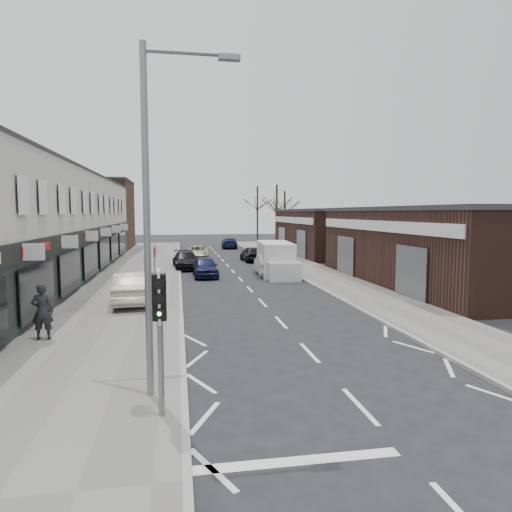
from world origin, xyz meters
name	(u,v)px	position (x,y,z in m)	size (l,w,h in m)	color
ground	(331,375)	(0.00, 0.00, 0.00)	(160.00, 160.00, 0.00)	black
pavement_left	(140,273)	(-6.75, 22.00, 0.06)	(5.50, 64.00, 0.12)	slate
pavement_right	(308,269)	(5.75, 22.00, 0.06)	(3.50, 64.00, 0.12)	slate
shop_terrace_left	(26,226)	(-13.50, 19.50, 3.55)	(8.00, 41.00, 7.10)	beige
brick_block_far	(96,216)	(-13.50, 45.00, 4.00)	(8.00, 10.00, 8.00)	#4B3120
right_unit_near	(451,247)	(12.50, 14.00, 2.25)	(10.00, 18.00, 4.50)	#3B211B
right_unit_far	(338,233)	(12.50, 34.00, 2.25)	(10.00, 16.00, 4.50)	#3B211B
tree_far_a	(277,245)	(9.00, 48.00, 0.00)	(3.60, 3.60, 8.00)	#382D26
tree_far_b	(284,242)	(11.50, 54.00, 0.00)	(3.60, 3.60, 7.50)	#382D26
tree_far_c	(257,240)	(8.50, 60.00, 0.00)	(3.60, 3.60, 8.50)	#382D26
traffic_light	(160,309)	(-4.40, -2.02, 2.41)	(0.28, 0.60, 3.10)	slate
street_lamp	(154,202)	(-4.53, -0.80, 4.62)	(2.23, 0.22, 8.00)	slate
warning_sign	(155,256)	(-5.16, 12.00, 2.20)	(0.12, 0.80, 2.70)	slate
white_van	(276,260)	(2.66, 19.23, 1.10)	(2.48, 6.10, 2.32)	silver
sedan_on_pavement	(132,287)	(-6.17, 10.43, 0.86)	(1.57, 4.51, 1.49)	#BDB897
pedestrian	(42,311)	(-8.53, 4.57, 1.08)	(0.70, 0.46, 1.92)	black
parked_car_left_a	(205,267)	(-2.20, 19.50, 0.69)	(1.62, 4.02, 1.37)	#14183F
parked_car_left_b	(186,260)	(-3.40, 24.18, 0.67)	(1.89, 4.64, 1.35)	black
parked_car_left_c	(198,252)	(-2.20, 31.72, 0.62)	(2.07, 4.50, 1.25)	#BDB997
parked_car_right_a	(268,265)	(2.20, 19.73, 0.73)	(1.54, 4.42, 1.46)	silver
parked_car_right_b	(252,254)	(2.50, 28.59, 0.68)	(1.62, 4.02, 1.37)	black
parked_car_right_c	(229,243)	(2.20, 43.97, 0.66)	(1.84, 4.53, 1.31)	#12183A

